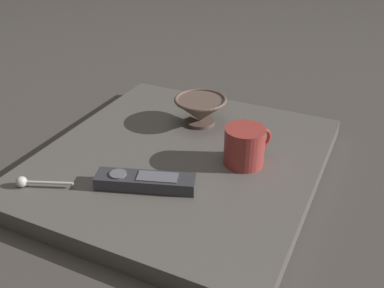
{
  "coord_description": "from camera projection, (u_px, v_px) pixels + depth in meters",
  "views": [
    {
      "loc": [
        -0.38,
        0.74,
        0.55
      ],
      "look_at": [
        -0.02,
        -0.02,
        0.06
      ],
      "focal_mm": 41.39,
      "sensor_mm": 36.0,
      "label": 1
    }
  ],
  "objects": [
    {
      "name": "tv_remote_near",
      "position": [
        145.0,
        182.0,
        0.86
      ],
      "size": [
        0.2,
        0.11,
        0.03
      ],
      "color": "#38383D",
      "rests_on": "table"
    },
    {
      "name": "ground_plane",
      "position": [
        181.0,
        170.0,
        1.0
      ],
      "size": [
        6.0,
        6.0,
        0.0
      ],
      "primitive_type": "plane",
      "color": "#47423D"
    },
    {
      "name": "coffee_mug",
      "position": [
        245.0,
        146.0,
        0.93
      ],
      "size": [
        0.09,
        0.11,
        0.08
      ],
      "color": "#A53833",
      "rests_on": "table"
    },
    {
      "name": "table",
      "position": [
        181.0,
        162.0,
        0.99
      ],
      "size": [
        0.58,
        0.64,
        0.04
      ],
      "color": "#5B5651",
      "rests_on": "ground"
    },
    {
      "name": "teaspoon",
      "position": [
        28.0,
        182.0,
        0.87
      ],
      "size": [
        0.11,
        0.05,
        0.02
      ],
      "color": "silver",
      "rests_on": "table"
    },
    {
      "name": "cereal_bowl",
      "position": [
        200.0,
        109.0,
        1.09
      ],
      "size": [
        0.13,
        0.13,
        0.07
      ],
      "color": "brown",
      "rests_on": "table"
    }
  ]
}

